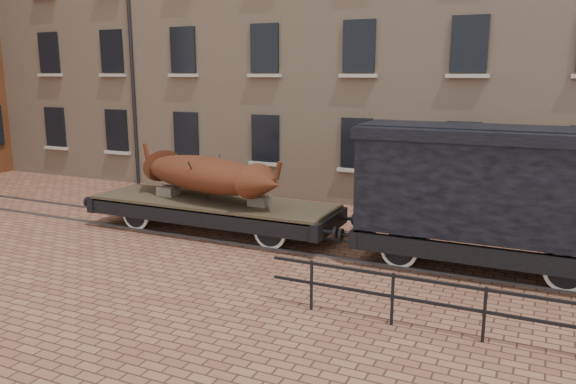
% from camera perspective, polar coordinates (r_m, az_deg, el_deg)
% --- Properties ---
extents(ground, '(90.00, 90.00, 0.00)m').
position_cam_1_polar(ground, '(15.68, -2.41, -4.84)').
color(ground, brown).
extents(warehouse_cream, '(40.00, 10.19, 14.00)m').
position_cam_1_polar(warehouse_cream, '(23.75, 16.10, 17.51)').
color(warehouse_cream, tan).
rests_on(warehouse_cream, ground).
extents(rail_track, '(30.00, 1.52, 0.06)m').
position_cam_1_polar(rail_track, '(15.67, -2.41, -4.73)').
color(rail_track, '#59595E').
rests_on(rail_track, ground).
extents(flatcar_wagon, '(8.16, 2.21, 1.23)m').
position_cam_1_polar(flatcar_wagon, '(16.29, -7.68, -1.49)').
color(flatcar_wagon, '#4D422B').
rests_on(flatcar_wagon, ground).
extents(iron_boat, '(5.68, 2.83, 1.41)m').
position_cam_1_polar(iron_boat, '(16.21, -8.40, 1.82)').
color(iron_boat, '#601F12').
rests_on(iron_boat, flatcar_wagon).
extents(goods_van, '(6.51, 2.37, 3.37)m').
position_cam_1_polar(goods_van, '(13.58, 19.52, 1.01)').
color(goods_van, black).
rests_on(goods_van, ground).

